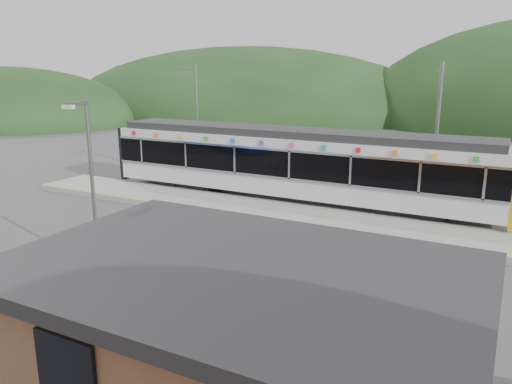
% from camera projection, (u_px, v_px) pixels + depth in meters
% --- Properties ---
extents(ground, '(120.00, 120.00, 0.00)m').
position_uv_depth(ground, '(221.00, 233.00, 20.81)').
color(ground, '#4C4C4F').
rests_on(ground, ground).
extents(hills, '(146.00, 149.00, 26.00)m').
position_uv_depth(hills, '(399.00, 220.00, 22.53)').
color(hills, '#1E3D19').
rests_on(hills, ground).
extents(platform, '(26.00, 3.20, 0.30)m').
position_uv_depth(platform, '(258.00, 210.00, 23.60)').
color(platform, '#9E9E99').
rests_on(platform, ground).
extents(yellow_line, '(26.00, 0.10, 0.01)m').
position_uv_depth(yellow_line, '(244.00, 214.00, 22.45)').
color(yellow_line, yellow).
rests_on(yellow_line, platform).
extents(train, '(20.44, 3.01, 3.74)m').
position_uv_depth(train, '(293.00, 162.00, 25.20)').
color(train, black).
rests_on(train, ground).
extents(catenary_mast_west, '(0.18, 1.80, 7.00)m').
position_uv_depth(catenary_mast_west, '(197.00, 119.00, 30.45)').
color(catenary_mast_west, slate).
rests_on(catenary_mast_west, ground).
extents(catenary_mast_east, '(0.18, 1.80, 7.00)m').
position_uv_depth(catenary_mast_east, '(437.00, 133.00, 24.09)').
color(catenary_mast_east, slate).
rests_on(catenary_mast_east, ground).
extents(station_shelter, '(9.20, 6.20, 3.00)m').
position_uv_depth(station_shelter, '(237.00, 331.00, 9.98)').
color(station_shelter, brown).
rests_on(station_shelter, ground).
extents(lamp_post, '(0.38, 1.04, 5.73)m').
position_uv_depth(lamp_post, '(89.00, 172.00, 16.10)').
color(lamp_post, slate).
rests_on(lamp_post, ground).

